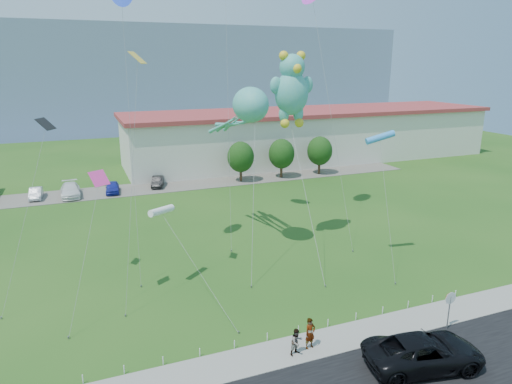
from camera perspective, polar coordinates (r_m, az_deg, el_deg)
ground at (r=29.04m, az=2.27°, el=-16.32°), size 160.00×160.00×0.00m
sidewalk at (r=26.94m, az=4.76°, el=-19.09°), size 80.00×2.50×0.10m
parking_strip at (r=60.33m, az=-11.20°, el=0.68°), size 70.00×6.00×0.06m
hill_ridge at (r=142.85m, az=-18.00°, el=13.85°), size 160.00×50.00×25.00m
warehouse at (r=76.45m, az=6.95°, el=7.15°), size 61.00×15.00×8.20m
stop_sign at (r=29.98m, az=23.10°, el=-12.48°), size 0.80×0.07×2.50m
rope_fence at (r=27.91m, az=3.40°, el=-17.19°), size 26.05×0.05×0.50m
tree_near at (r=61.11m, az=-1.93°, el=4.40°), size 3.60×3.60×5.47m
tree_mid at (r=63.34m, az=3.21°, el=4.79°), size 3.60×3.60×5.47m
tree_far at (r=66.03m, az=7.97°, el=5.11°), size 3.60×3.60×5.47m
suv at (r=26.67m, az=20.26°, el=-18.25°), size 6.68×3.97×1.74m
pedestrian_left at (r=26.63m, az=6.78°, el=-17.13°), size 0.73×0.55×1.81m
pedestrian_right at (r=26.14m, az=5.11°, el=-18.14°), size 0.87×0.75×1.53m
parked_car_silver at (r=59.71m, az=-25.83°, el=-0.13°), size 1.42×3.83×1.25m
parked_car_white at (r=58.96m, az=-22.19°, el=0.23°), size 2.23×5.27×1.52m
parked_car_blue at (r=58.85m, az=-17.51°, el=0.56°), size 1.95×4.06×1.34m
parked_car_black at (r=60.39m, az=-12.20°, el=1.30°), size 2.33×4.14×1.29m
octopus_kite at (r=37.39m, az=-1.39°, el=9.86°), size 3.74×13.00×13.71m
teddy_bear_kite at (r=38.23m, az=4.50°, el=12.88°), size 3.83×9.97×16.41m
small_kite_pink at (r=30.01m, az=-19.34°, el=-0.14°), size 3.35×4.48×8.93m
small_kite_purple at (r=45.19m, az=7.16°, el=22.63°), size 1.80×10.19×22.23m
small_kite_white at (r=31.98m, az=-11.67°, el=-2.40°), size 3.17×8.85×6.11m
small_kite_yellow at (r=30.16m, az=-14.79°, el=11.98°), size 2.98×4.19×16.21m
small_kite_black at (r=33.05m, az=-25.31°, el=5.29°), size 4.41×4.28×12.03m
small_kite_cyan at (r=35.63m, az=15.27°, el=6.46°), size 1.04×5.21×10.52m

